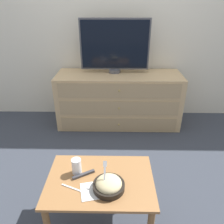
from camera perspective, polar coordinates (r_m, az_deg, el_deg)
ground_plane at (r=3.35m, az=0.39°, el=-0.08°), size 12.00×12.00×0.00m
wall_back at (r=3.01m, az=0.48°, el=22.72°), size 12.00×0.05×2.60m
dresser at (r=2.93m, az=1.76°, el=3.29°), size 1.60×0.55×0.70m
tv at (r=2.80m, az=0.72°, el=16.94°), size 0.86×0.15×0.66m
coffee_table at (r=1.63m, az=-3.05°, el=-19.10°), size 0.73×0.51×0.44m
takeout_bowl at (r=1.49m, az=-0.87°, el=-18.47°), size 0.21×0.21×0.18m
drink_cup at (r=1.60m, az=-9.21°, el=-14.02°), size 0.07×0.07×0.12m
napkin at (r=1.50m, az=-5.06°, el=-19.78°), size 0.18×0.18×0.00m
knife at (r=1.53m, az=-10.17°, el=-19.03°), size 0.16×0.08×0.01m
remote_control at (r=1.60m, az=-7.43°, el=-15.89°), size 0.15×0.10×0.02m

